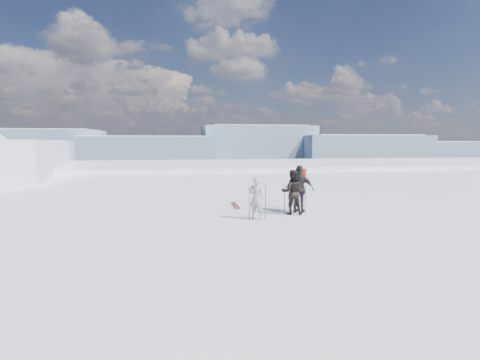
% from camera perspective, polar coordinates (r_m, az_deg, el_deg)
% --- Properties ---
extents(lake_basin, '(820.00, 820.00, 71.62)m').
position_cam_1_polar(lake_basin, '(42.53, -3.22, -6.85)').
color(lake_basin, white).
rests_on(lake_basin, ground).
extents(far_mountain_range, '(770.00, 110.00, 53.00)m').
position_cam_1_polar(far_mountain_range, '(467.37, -5.49, 4.67)').
color(far_mountain_range, slate).
rests_on(far_mountain_range, ground).
extents(skier_grey, '(0.70, 0.64, 1.61)m').
position_cam_1_polar(skier_grey, '(13.88, 2.55, -2.78)').
color(skier_grey, '#9C9FAA').
rests_on(skier_grey, ground).
extents(skier_dark, '(0.99, 0.85, 1.78)m').
position_cam_1_polar(skier_dark, '(14.98, 7.95, -1.85)').
color(skier_dark, black).
rests_on(skier_dark, ground).
extents(skier_pack, '(1.22, 0.97, 1.94)m').
position_cam_1_polar(skier_pack, '(15.36, 9.08, -1.37)').
color(skier_pack, black).
rests_on(skier_pack, ground).
extents(backpack, '(0.48, 0.41, 0.60)m').
position_cam_1_polar(backpack, '(15.50, 9.33, 3.41)').
color(backpack, '#E74515').
rests_on(backpack, skier_pack).
extents(ski_poles, '(2.53, 1.08, 1.33)m').
position_cam_1_polar(ski_poles, '(14.68, 6.66, -3.06)').
color(ski_poles, black).
rests_on(ski_poles, ground).
extents(skis_loose, '(0.27, 1.70, 0.03)m').
position_cam_1_polar(skis_loose, '(16.90, -0.72, -3.91)').
color(skis_loose, black).
rests_on(skis_loose, ground).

